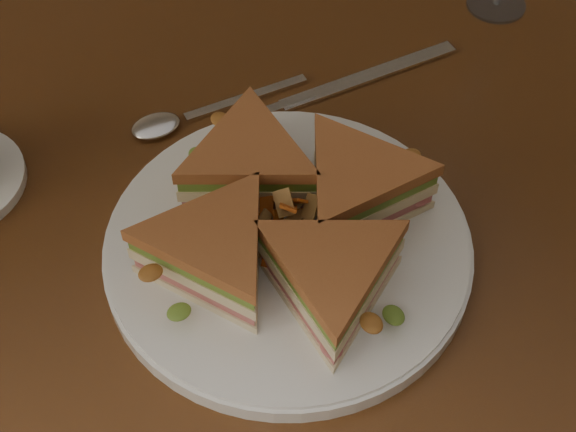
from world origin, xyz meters
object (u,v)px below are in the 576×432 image
(spoon, at_px, (178,120))
(knife, at_px, (357,81))
(plate, at_px, (288,247))
(table, at_px, (297,241))
(sandwich_wedges, at_px, (288,220))

(spoon, relative_size, knife, 0.86)
(plate, distance_m, knife, 0.22)
(table, xyz_separation_m, spoon, (-0.07, 0.11, 0.10))
(knife, bearing_deg, sandwich_wedges, -135.22)
(spoon, bearing_deg, sandwich_wedges, -81.87)
(sandwich_wedges, bearing_deg, knife, 45.71)
(sandwich_wedges, bearing_deg, plate, 90.00)
(table, distance_m, spoon, 0.17)
(table, bearing_deg, plate, -121.96)
(sandwich_wedges, bearing_deg, table, 58.04)
(sandwich_wedges, height_order, knife, sandwich_wedges)
(knife, bearing_deg, table, -142.76)
(table, height_order, sandwich_wedges, sandwich_wedges)
(table, xyz_separation_m, plate, (-0.05, -0.07, 0.11))
(table, relative_size, knife, 5.58)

